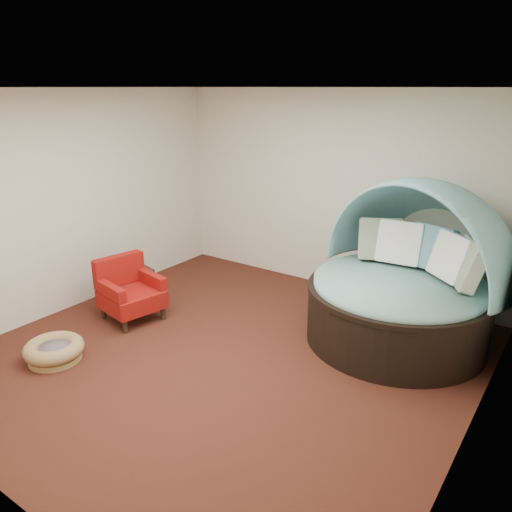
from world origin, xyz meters
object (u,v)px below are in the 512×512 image
Objects in this scene: red_armchair at (129,291)px; side_table at (132,280)px; canopy_daybed at (407,268)px; pet_basket at (54,350)px.

side_table is (-0.43, 0.42, -0.08)m from red_armchair.
side_table is at bearing -146.04° from canopy_daybed.
canopy_daybed is 3.49× the size of pet_basket.
red_armchair is at bearing 95.98° from pet_basket.
side_table is at bearing 146.61° from red_armchair.
pet_basket is 1.71m from side_table.
pet_basket is 1.32× the size of side_table.
pet_basket is at bearing -72.68° from red_armchair.
pet_basket is 1.22m from red_armchair.
side_table is (-0.55, 1.61, 0.17)m from pet_basket.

